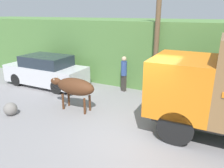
{
  "coord_description": "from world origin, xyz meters",
  "views": [
    {
      "loc": [
        2.28,
        -5.88,
        3.75
      ],
      "look_at": [
        -1.1,
        0.86,
        1.25
      ],
      "focal_mm": 35.0,
      "sensor_mm": 36.0,
      "label": 1
    }
  ],
  "objects_px": {
    "pedestrian_on_hill": "(124,72)",
    "utility_pole": "(158,21)",
    "roadside_rock": "(10,109)",
    "brown_cow": "(74,87)",
    "parked_suv": "(46,71)"
  },
  "relations": [
    {
      "from": "brown_cow",
      "to": "pedestrian_on_hill",
      "type": "bearing_deg",
      "value": 81.89
    },
    {
      "from": "brown_cow",
      "to": "parked_suv",
      "type": "xyz_separation_m",
      "value": [
        -3.17,
        1.84,
        -0.19
      ]
    },
    {
      "from": "pedestrian_on_hill",
      "to": "brown_cow",
      "type": "bearing_deg",
      "value": 97.56
    },
    {
      "from": "parked_suv",
      "to": "utility_pole",
      "type": "distance_m",
      "value": 6.18
    },
    {
      "from": "brown_cow",
      "to": "utility_pole",
      "type": "height_order",
      "value": "utility_pole"
    },
    {
      "from": "brown_cow",
      "to": "parked_suv",
      "type": "bearing_deg",
      "value": 158.41
    },
    {
      "from": "brown_cow",
      "to": "pedestrian_on_hill",
      "type": "relative_size",
      "value": 1.17
    },
    {
      "from": "parked_suv",
      "to": "pedestrian_on_hill",
      "type": "height_order",
      "value": "pedestrian_on_hill"
    },
    {
      "from": "utility_pole",
      "to": "parked_suv",
      "type": "bearing_deg",
      "value": -167.3
    },
    {
      "from": "brown_cow",
      "to": "pedestrian_on_hill",
      "type": "xyz_separation_m",
      "value": [
        0.85,
        2.86,
        0.02
      ]
    },
    {
      "from": "utility_pole",
      "to": "brown_cow",
      "type": "bearing_deg",
      "value": -126.99
    },
    {
      "from": "parked_suv",
      "to": "roadside_rock",
      "type": "bearing_deg",
      "value": -73.48
    },
    {
      "from": "roadside_rock",
      "to": "pedestrian_on_hill",
      "type": "bearing_deg",
      "value": 57.74
    },
    {
      "from": "pedestrian_on_hill",
      "to": "roadside_rock",
      "type": "relative_size",
      "value": 3.48
    },
    {
      "from": "pedestrian_on_hill",
      "to": "utility_pole",
      "type": "height_order",
      "value": "utility_pole"
    }
  ]
}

